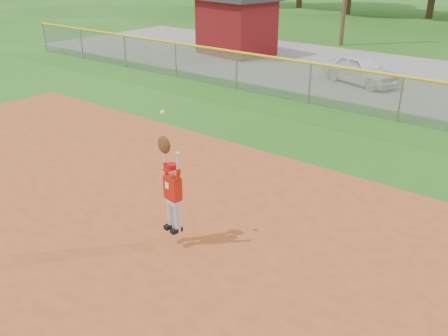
# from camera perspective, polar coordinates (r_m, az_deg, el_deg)

# --- Properties ---
(ground) EXTENTS (120.00, 120.00, 0.00)m
(ground) POSITION_cam_1_polar(r_m,az_deg,el_deg) (9.42, -3.20, -9.86)
(ground) COLOR #266216
(ground) RESTS_ON ground
(car_white_a) EXTENTS (3.71, 2.39, 1.18)m
(car_white_a) POSITION_cam_1_polar(r_m,az_deg,el_deg) (21.91, 15.43, 10.80)
(car_white_a) COLOR white
(car_white_a) RESTS_ON parking_strip
(utility_shed) EXTENTS (4.52, 3.79, 3.03)m
(utility_shed) POSITION_cam_1_polar(r_m,az_deg,el_deg) (27.41, 1.40, 16.03)
(utility_shed) COLOR #5E0D0F
(utility_shed) RESTS_ON ground
(outfield_fence) EXTENTS (40.06, 0.10, 1.55)m
(outfield_fence) POSITION_cam_1_polar(r_m,az_deg,el_deg) (17.21, 19.57, 7.81)
(outfield_fence) COLOR gray
(outfield_fence) RESTS_ON ground
(ballplayer) EXTENTS (0.61, 0.29, 2.30)m
(ballplayer) POSITION_cam_1_polar(r_m,az_deg,el_deg) (9.14, -6.01, -2.04)
(ballplayer) COLOR silver
(ballplayer) RESTS_ON ground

